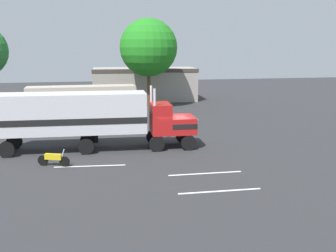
% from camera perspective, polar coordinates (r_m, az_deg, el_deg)
% --- Properties ---
extents(ground_plane, '(120.00, 120.00, 0.00)m').
position_cam_1_polar(ground_plane, '(28.30, 0.52, -3.20)').
color(ground_plane, '#2D2D30').
extents(lane_stripe_near, '(4.39, 0.59, 0.01)m').
position_cam_1_polar(lane_stripe_near, '(24.32, -11.64, -5.91)').
color(lane_stripe_near, silver).
rests_on(lane_stripe_near, ground_plane).
extents(lane_stripe_mid, '(4.40, 0.30, 0.01)m').
position_cam_1_polar(lane_stripe_mid, '(22.57, 5.62, -7.10)').
color(lane_stripe_mid, silver).
rests_on(lane_stripe_mid, ground_plane).
extents(lane_stripe_far, '(4.40, 0.31, 0.01)m').
position_cam_1_polar(lane_stripe_far, '(19.99, 7.80, -9.67)').
color(lane_stripe_far, silver).
rests_on(lane_stripe_far, ground_plane).
extents(semi_truck, '(14.29, 3.35, 4.50)m').
position_cam_1_polar(semi_truck, '(27.56, -12.01, 1.52)').
color(semi_truck, '#B21919').
rests_on(semi_truck, ground_plane).
extents(person_bystander, '(0.34, 0.46, 1.63)m').
position_cam_1_polar(person_bystander, '(30.04, -10.79, -0.78)').
color(person_bystander, black).
rests_on(person_bystander, ground_plane).
extents(parked_bus, '(11.07, 2.89, 3.40)m').
position_cam_1_polar(parked_bus, '(40.68, -12.80, 4.01)').
color(parked_bus, '#BFB29E').
rests_on(parked_bus, ground_plane).
extents(motorcycle, '(1.99, 0.89, 1.12)m').
position_cam_1_polar(motorcycle, '(24.74, -16.80, -4.72)').
color(motorcycle, black).
rests_on(motorcycle, ground_plane).
extents(tree_center, '(7.02, 7.02, 10.85)m').
position_cam_1_polar(tree_center, '(47.13, -2.95, 11.69)').
color(tree_center, brown).
rests_on(tree_center, ground_plane).
extents(building_backdrop, '(14.57, 6.86, 4.55)m').
position_cam_1_polar(building_backdrop, '(53.93, -3.57, 6.51)').
color(building_backdrop, '#9E938C').
rests_on(building_backdrop, ground_plane).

